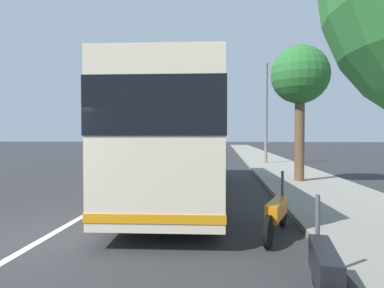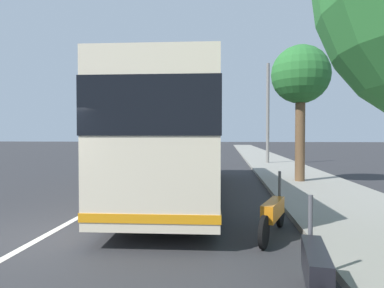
% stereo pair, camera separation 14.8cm
% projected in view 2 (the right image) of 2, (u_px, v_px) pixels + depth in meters
% --- Properties ---
extents(ground_plane, '(220.00, 220.00, 0.00)m').
position_uv_depth(ground_plane, '(40.00, 238.00, 6.43)').
color(ground_plane, '#2D2D30').
extents(sidewalk_curb, '(110.00, 3.60, 0.14)m').
position_uv_depth(sidewalk_curb, '(296.00, 177.00, 15.64)').
color(sidewalk_curb, gray).
rests_on(sidewalk_curb, ground).
extents(lane_divider_line, '(110.00, 0.16, 0.01)m').
position_uv_depth(lane_divider_line, '(153.00, 176.00, 16.37)').
color(lane_divider_line, silver).
rests_on(lane_divider_line, ground).
extents(coach_bus, '(11.99, 2.99, 3.59)m').
position_uv_depth(coach_bus, '(181.00, 135.00, 11.46)').
color(coach_bus, beige).
rests_on(coach_bus, ground).
extents(motorcycle_nearest_curb, '(2.02, 0.40, 1.24)m').
position_uv_depth(motorcycle_nearest_curb, '(316.00, 272.00, 3.72)').
color(motorcycle_nearest_curb, black).
rests_on(motorcycle_nearest_curb, ground).
extents(motorcycle_far_end, '(2.07, 0.80, 1.25)m').
position_uv_depth(motorcycle_far_end, '(273.00, 213.00, 6.56)').
color(motorcycle_far_end, black).
rests_on(motorcycle_far_end, ground).
extents(car_ahead_same_lane, '(4.33, 2.04, 1.42)m').
position_uv_depth(car_ahead_same_lane, '(173.00, 148.00, 37.42)').
color(car_ahead_same_lane, gray).
rests_on(car_ahead_same_lane, ground).
extents(car_oncoming, '(4.47, 2.02, 1.51)m').
position_uv_depth(car_oncoming, '(187.00, 144.00, 51.95)').
color(car_oncoming, gray).
rests_on(car_oncoming, ground).
extents(roadside_tree_mid_block, '(2.41, 2.41, 5.79)m').
position_uv_depth(roadside_tree_mid_block, '(301.00, 77.00, 13.60)').
color(roadside_tree_mid_block, brown).
rests_on(roadside_tree_mid_block, ground).
extents(utility_pole, '(0.22, 0.22, 7.12)m').
position_uv_depth(utility_pole, '(268.00, 114.00, 23.03)').
color(utility_pole, slate).
rests_on(utility_pole, ground).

